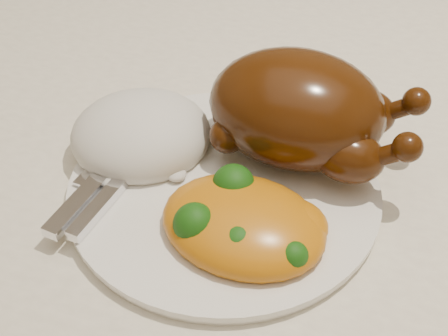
# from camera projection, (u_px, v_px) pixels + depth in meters

# --- Properties ---
(dining_table) EXTENTS (1.60, 0.90, 0.76)m
(dining_table) POSITION_uv_depth(u_px,v_px,m) (392.00, 225.00, 0.64)
(dining_table) COLOR brown
(dining_table) RESTS_ON floor
(tablecloth) EXTENTS (1.73, 1.03, 0.18)m
(tablecloth) POSITION_uv_depth(u_px,v_px,m) (406.00, 174.00, 0.59)
(tablecloth) COLOR white
(tablecloth) RESTS_ON dining_table
(dinner_plate) EXTENTS (0.31, 0.31, 0.01)m
(dinner_plate) POSITION_uv_depth(u_px,v_px,m) (224.00, 190.00, 0.53)
(dinner_plate) COLOR white
(dinner_plate) RESTS_ON tablecloth
(roast_chicken) EXTENTS (0.19, 0.12, 0.10)m
(roast_chicken) POSITION_uv_depth(u_px,v_px,m) (301.00, 110.00, 0.52)
(roast_chicken) COLOR #431F07
(roast_chicken) RESTS_ON dinner_plate
(rice_mound) EXTENTS (0.16, 0.15, 0.07)m
(rice_mound) POSITION_uv_depth(u_px,v_px,m) (141.00, 135.00, 0.55)
(rice_mound) COLOR silver
(rice_mound) RESTS_ON dinner_plate
(mac_and_cheese) EXTENTS (0.14, 0.12, 0.05)m
(mac_and_cheese) POSITION_uv_depth(u_px,v_px,m) (245.00, 221.00, 0.48)
(mac_and_cheese) COLOR orange
(mac_and_cheese) RESTS_ON dinner_plate
(cutlery) EXTENTS (0.05, 0.17, 0.01)m
(cutlery) POSITION_uv_depth(u_px,v_px,m) (99.00, 187.00, 0.51)
(cutlery) COLOR silver
(cutlery) RESTS_ON dinner_plate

